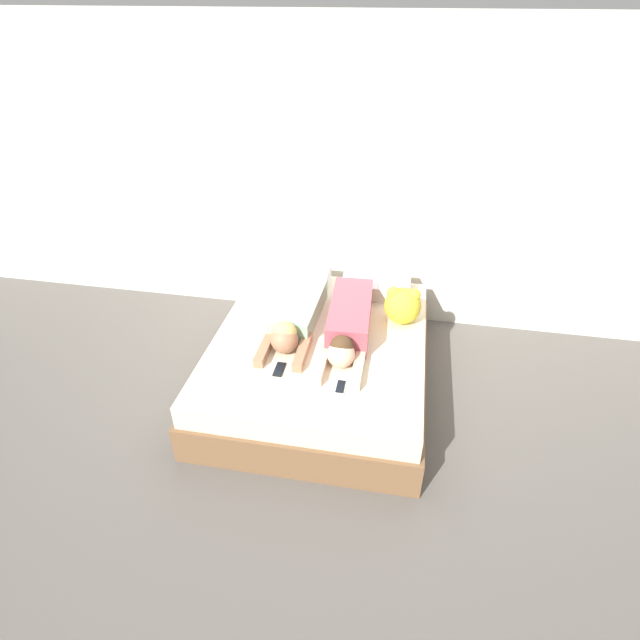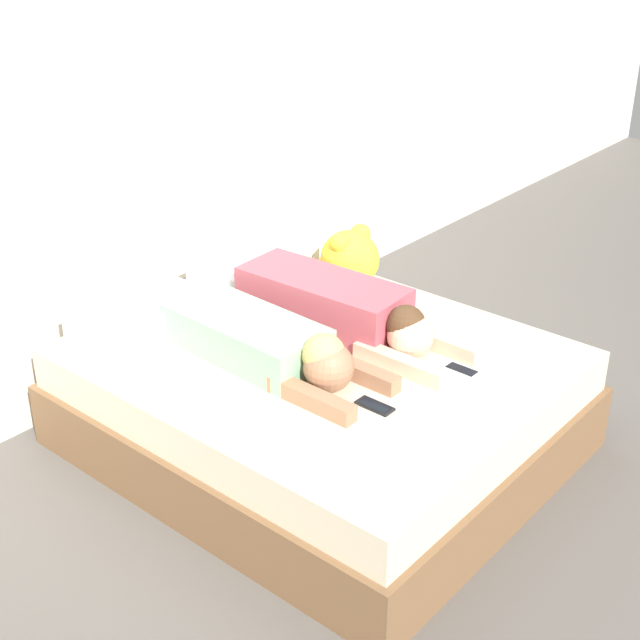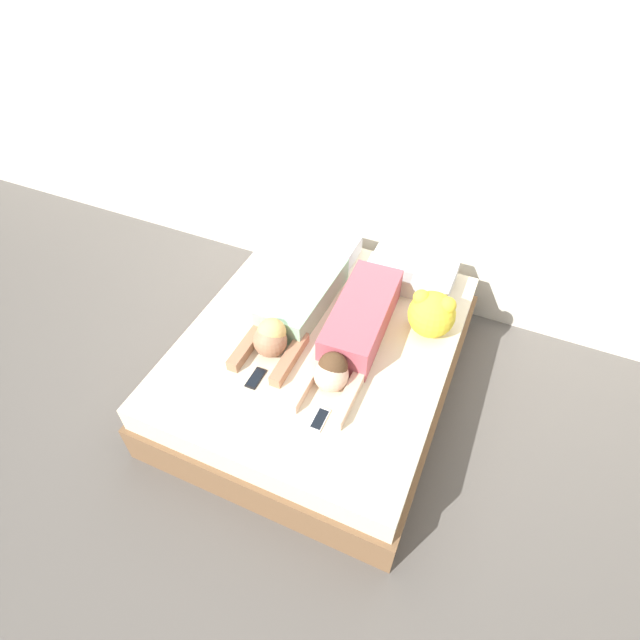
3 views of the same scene
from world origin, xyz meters
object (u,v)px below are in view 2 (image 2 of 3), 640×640
Objects in this scene: cell_phone_right at (462,370)px; pillow_head_left at (142,316)px; pillow_head_right at (254,267)px; person_left at (269,344)px; person_right at (342,309)px; cell_phone_left at (375,406)px; plush_toy at (350,258)px; bed at (320,399)px.

pillow_head_left is at bearing 114.95° from cell_phone_right.
person_left is (-0.58, -0.65, 0.02)m from pillow_head_right.
person_right is 7.54× the size of cell_phone_left.
bed is at bearing -151.87° from plush_toy.
pillow_head_left is 0.51× the size of person_right.
person_right is 0.66m from cell_phone_left.
cell_phone_left and cell_phone_right have the same top height.
pillow_head_right is 0.88m from person_left.
cell_phone_left reaches higher than bed.
plush_toy is (0.61, 0.32, 0.40)m from bed.
plush_toy reaches higher than pillow_head_left.
plush_toy reaches higher than person_right.
cell_phone_left is (-0.21, -0.45, 0.25)m from bed.
person_right reaches higher than cell_phone_left.
person_right reaches higher than cell_phone_right.
bed is at bearing 113.71° from cell_phone_right.
cell_phone_left is at bearing -129.74° from person_right.
plush_toy is at bearing 34.88° from person_right.
pillow_head_left is 3.86× the size of cell_phone_left.
person_left reaches higher than pillow_head_left.
bed is 6.43× the size of plush_toy.
person_left is (0.14, -0.65, 0.02)m from pillow_head_left.
person_left is 7.00× the size of cell_phone_right.
cell_phone_right is (0.45, -0.11, 0.00)m from cell_phone_left.
plush_toy reaches higher than person_left.
cell_phone_right is (-0.12, -1.31, -0.06)m from pillow_head_right.
pillow_head_left is 1.06m from plush_toy.
cell_phone_left is (0.01, -0.55, -0.09)m from person_left.
pillow_head_left is at bearing 102.09° from person_left.
person_left is at bearing 174.33° from person_right.
cell_phone_right is at bearing -86.64° from person_right.
person_left is at bearing -131.66° from pillow_head_right.
plush_toy is at bearing 28.13° from bed.
pillow_head_left is at bearing 180.00° from pillow_head_right.
pillow_head_right is (0.72, 0.00, 0.00)m from pillow_head_left.
pillow_head_left is 1.21m from cell_phone_left.
person_left reaches higher than bed.
person_right is at bearing 12.90° from bed.
bed is 3.37× the size of pillow_head_left.
plush_toy is at bearing -59.82° from pillow_head_right.
person_left is at bearing 125.65° from cell_phone_right.
bed is 1.73× the size of person_right.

